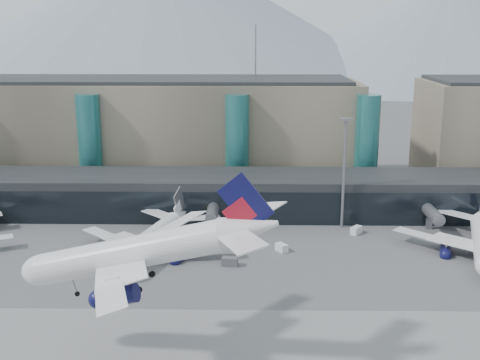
# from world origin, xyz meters

# --- Properties ---
(ground) EXTENTS (900.00, 900.00, 0.00)m
(ground) POSITION_xyz_m (0.00, 0.00, 0.00)
(ground) COLOR #515154
(ground) RESTS_ON ground
(concourse) EXTENTS (170.00, 27.00, 10.00)m
(concourse) POSITION_xyz_m (-0.02, 57.73, 4.97)
(concourse) COLOR black
(concourse) RESTS_ON ground
(terminal_main) EXTENTS (130.00, 30.00, 31.00)m
(terminal_main) POSITION_xyz_m (-25.00, 90.00, 15.44)
(terminal_main) COLOR gray
(terminal_main) RESTS_ON ground
(teal_towers) EXTENTS (116.40, 19.40, 46.00)m
(teal_towers) POSITION_xyz_m (-14.99, 74.01, 14.01)
(teal_towers) COLOR #287070
(teal_towers) RESTS_ON ground
(mountain_ridge) EXTENTS (910.00, 400.00, 110.00)m
(mountain_ridge) POSITION_xyz_m (15.97, 380.00, 45.74)
(mountain_ridge) COLOR gray
(mountain_ridge) RESTS_ON ground
(lightmast_mid) EXTENTS (3.00, 1.20, 25.60)m
(lightmast_mid) POSITION_xyz_m (30.00, 48.00, 14.42)
(lightmast_mid) COLOR slate
(lightmast_mid) RESTS_ON ground
(hero_jet) EXTENTS (38.61, 38.18, 12.47)m
(hero_jet) POSITION_xyz_m (-4.31, -11.28, 17.83)
(hero_jet) COLOR silver
(hero_jet) RESTS_ON ground
(jet_parked_mid) EXTENTS (34.93, 36.56, 11.74)m
(jet_parked_mid) POSITION_xyz_m (-11.11, 32.42, 4.44)
(jet_parked_mid) COLOR silver
(jet_parked_mid) RESTS_ON ground
(veh_b) EXTENTS (1.69, 2.40, 1.28)m
(veh_b) POSITION_xyz_m (-2.07, 39.00, 0.64)
(veh_b) COLOR yellow
(veh_b) RESTS_ON ground
(veh_c) EXTENTS (3.27, 1.98, 1.73)m
(veh_c) POSITION_xyz_m (4.61, 24.03, 0.86)
(veh_c) COLOR #4E4E53
(veh_c) RESTS_ON ground
(veh_d) EXTENTS (3.04, 3.26, 1.67)m
(veh_d) POSITION_xyz_m (32.56, 43.24, 0.83)
(veh_d) COLOR silver
(veh_d) RESTS_ON ground
(veh_g) EXTENTS (2.79, 3.16, 1.59)m
(veh_g) POSITION_xyz_m (15.15, 32.02, 0.80)
(veh_g) COLOR silver
(veh_g) RESTS_ON ground
(veh_h) EXTENTS (4.17, 3.66, 2.05)m
(veh_h) POSITION_xyz_m (-14.24, 22.50, 1.02)
(veh_h) COLOR yellow
(veh_h) RESTS_ON ground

